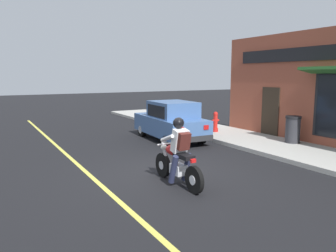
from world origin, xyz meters
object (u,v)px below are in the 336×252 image
(motorcycle_with_rider, at_px, (178,157))
(trash_bin, at_px, (293,129))
(fire_hydrant, at_px, (215,122))
(car_hatchback, at_px, (171,121))

(motorcycle_with_rider, distance_m, trash_bin, 6.07)
(fire_hydrant, bearing_deg, car_hatchback, -178.70)
(motorcycle_with_rider, relative_size, trash_bin, 2.06)
(motorcycle_with_rider, bearing_deg, fire_hydrant, 44.56)
(car_hatchback, xyz_separation_m, trash_bin, (3.28, -3.22, -0.13))
(trash_bin, bearing_deg, motorcycle_with_rider, -165.26)
(motorcycle_with_rider, relative_size, fire_hydrant, 2.30)
(fire_hydrant, bearing_deg, motorcycle_with_rider, -135.44)
(motorcycle_with_rider, height_order, fire_hydrant, motorcycle_with_rider)
(car_hatchback, bearing_deg, fire_hydrant, 1.30)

